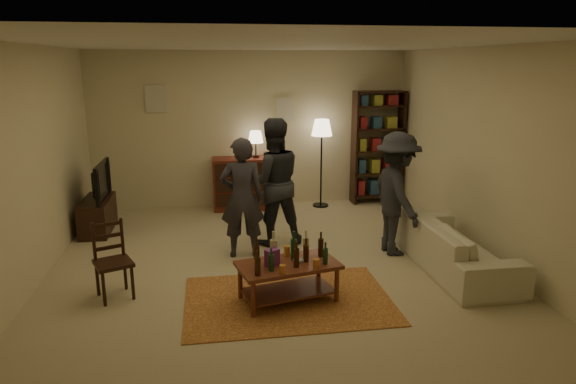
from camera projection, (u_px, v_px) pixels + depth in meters
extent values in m
plane|color=#C6B793|center=(273.00, 266.00, 6.46)|extent=(6.00, 6.00, 0.00)
plane|color=beige|center=(251.00, 130.00, 9.00)|extent=(5.50, 0.00, 5.50)
plane|color=beige|center=(28.00, 168.00, 5.72)|extent=(0.00, 6.00, 6.00)
plane|color=beige|center=(486.00, 155.00, 6.54)|extent=(0.00, 6.00, 6.00)
plane|color=beige|center=(332.00, 248.00, 3.25)|extent=(5.50, 0.00, 5.50)
plane|color=white|center=(272.00, 44.00, 5.80)|extent=(6.00, 6.00, 0.00)
cube|color=beige|center=(156.00, 99.00, 8.61)|extent=(0.35, 0.03, 0.45)
cube|color=beige|center=(285.00, 109.00, 8.99)|extent=(0.30, 0.03, 0.40)
cube|color=brown|center=(288.00, 300.00, 5.53)|extent=(2.20, 1.50, 0.01)
cube|color=brown|center=(288.00, 265.00, 5.43)|extent=(1.15, 0.79, 0.04)
cube|color=brown|center=(288.00, 291.00, 5.50)|extent=(1.03, 0.67, 0.02)
cylinder|color=brown|center=(253.00, 300.00, 5.11)|extent=(0.05, 0.05, 0.39)
cylinder|color=brown|center=(337.00, 285.00, 5.45)|extent=(0.05, 0.05, 0.39)
cylinder|color=brown|center=(240.00, 282.00, 5.52)|extent=(0.05, 0.05, 0.39)
cylinder|color=brown|center=(319.00, 270.00, 5.86)|extent=(0.05, 0.05, 0.39)
cylinder|color=#C76F2E|center=(257.00, 265.00, 5.25)|extent=(0.07, 0.07, 0.10)
cylinder|color=#C76F2E|center=(282.00, 269.00, 5.16)|extent=(0.07, 0.07, 0.09)
cylinder|color=#C76F2E|center=(287.00, 251.00, 5.63)|extent=(0.07, 0.07, 0.11)
cylinder|color=#C76F2E|center=(316.00, 263.00, 5.31)|extent=(0.07, 0.07, 0.09)
cube|color=purple|center=(271.00, 257.00, 5.36)|extent=(0.17, 0.15, 0.18)
cylinder|color=gray|center=(299.00, 261.00, 5.45)|extent=(0.12, 0.12, 0.03)
cube|color=black|center=(113.00, 263.00, 5.51)|extent=(0.49, 0.49, 0.04)
cylinder|color=black|center=(104.00, 289.00, 5.36)|extent=(0.04, 0.04, 0.39)
cylinder|color=black|center=(133.00, 283.00, 5.51)|extent=(0.04, 0.04, 0.39)
cylinder|color=black|center=(97.00, 279.00, 5.61)|extent=(0.04, 0.04, 0.39)
cylinder|color=black|center=(125.00, 273.00, 5.76)|extent=(0.04, 0.04, 0.39)
cube|color=black|center=(108.00, 238.00, 5.58)|extent=(0.29, 0.14, 0.44)
cube|color=black|center=(98.00, 215.00, 7.75)|extent=(0.40, 1.00, 0.50)
imported|color=black|center=(96.00, 181.00, 7.63)|extent=(0.13, 0.97, 0.56)
cube|color=maroon|center=(242.00, 183.00, 8.92)|extent=(1.00, 0.48, 0.90)
cube|color=black|center=(243.00, 200.00, 8.74)|extent=(0.92, 0.02, 0.22)
cube|color=black|center=(243.00, 185.00, 8.68)|extent=(0.92, 0.02, 0.22)
cube|color=black|center=(243.00, 170.00, 8.61)|extent=(0.92, 0.02, 0.22)
cylinder|color=black|center=(256.00, 156.00, 8.85)|extent=(0.12, 0.12, 0.04)
cylinder|color=black|center=(256.00, 149.00, 8.81)|extent=(0.02, 0.02, 0.22)
cone|color=#FFE5B2|center=(256.00, 137.00, 8.76)|extent=(0.26, 0.26, 0.20)
cube|color=black|center=(354.00, 149.00, 9.15)|extent=(0.04, 0.34, 2.00)
cube|color=black|center=(400.00, 147.00, 9.28)|extent=(0.04, 0.34, 2.00)
cube|color=black|center=(376.00, 194.00, 9.42)|extent=(0.90, 0.34, 0.03)
cube|color=black|center=(376.00, 173.00, 9.32)|extent=(0.90, 0.34, 0.03)
cube|color=black|center=(377.00, 151.00, 9.23)|extent=(0.90, 0.34, 0.03)
cube|color=black|center=(378.00, 129.00, 9.13)|extent=(0.90, 0.34, 0.03)
cube|color=black|center=(379.00, 106.00, 9.03)|extent=(0.90, 0.34, 0.03)
cube|color=black|center=(380.00, 92.00, 8.97)|extent=(0.90, 0.34, 0.03)
cube|color=maroon|center=(360.00, 187.00, 9.34)|extent=(0.12, 0.22, 0.26)
cube|color=navy|center=(373.00, 186.00, 9.38)|extent=(0.15, 0.22, 0.26)
cube|color=#9F9C35|center=(387.00, 186.00, 9.42)|extent=(0.18, 0.22, 0.26)
cube|color=navy|center=(361.00, 166.00, 9.25)|extent=(0.12, 0.22, 0.24)
cube|color=#9F9C35|center=(374.00, 165.00, 9.28)|extent=(0.15, 0.22, 0.24)
cube|color=maroon|center=(388.00, 165.00, 9.32)|extent=(0.18, 0.22, 0.24)
cube|color=#9F9C35|center=(362.00, 144.00, 9.15)|extent=(0.12, 0.22, 0.22)
cube|color=maroon|center=(375.00, 144.00, 9.19)|extent=(0.15, 0.22, 0.22)
cube|color=navy|center=(389.00, 144.00, 9.23)|extent=(0.18, 0.22, 0.22)
cube|color=maroon|center=(362.00, 122.00, 9.05)|extent=(0.12, 0.22, 0.20)
cube|color=navy|center=(376.00, 122.00, 9.09)|extent=(0.15, 0.22, 0.20)
cube|color=#9F9C35|center=(390.00, 122.00, 9.13)|extent=(0.18, 0.22, 0.20)
cube|color=navy|center=(363.00, 100.00, 8.96)|extent=(0.12, 0.22, 0.18)
cube|color=#9F9C35|center=(377.00, 100.00, 9.00)|extent=(0.15, 0.22, 0.18)
cube|color=maroon|center=(392.00, 100.00, 9.04)|extent=(0.18, 0.22, 0.18)
cylinder|color=black|center=(321.00, 205.00, 9.17)|extent=(0.28, 0.28, 0.03)
cylinder|color=black|center=(321.00, 169.00, 9.01)|extent=(0.03, 0.03, 1.36)
cone|color=#FFE5B2|center=(322.00, 128.00, 8.83)|extent=(0.36, 0.36, 0.28)
imported|color=beige|center=(454.00, 245.00, 6.33)|extent=(0.81, 2.08, 0.61)
imported|color=#2B2A32|center=(242.00, 198.00, 6.64)|extent=(0.59, 0.40, 1.58)
imported|color=#27282E|center=(273.00, 182.00, 7.09)|extent=(0.93, 0.77, 1.77)
imported|color=#26272E|center=(397.00, 194.00, 6.73)|extent=(0.67, 1.09, 1.63)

